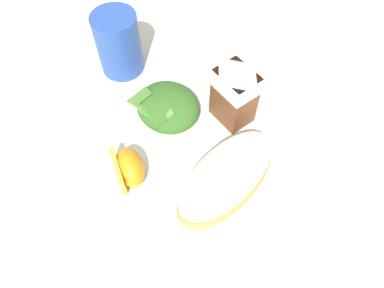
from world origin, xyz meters
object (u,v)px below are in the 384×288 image
(cheesy_pizza_bread, at_px, (228,177))
(milk_carton, at_px, (235,90))
(green_salad_pile, at_px, (168,107))
(white_plate, at_px, (192,151))
(orange_wedge_front, at_px, (129,168))
(drinking_blue_cup, at_px, (119,44))

(cheesy_pizza_bread, relative_size, milk_carton, 1.65)
(green_salad_pile, height_order, milk_carton, milk_carton)
(white_plate, relative_size, cheesy_pizza_bread, 1.54)
(white_plate, distance_m, orange_wedge_front, 0.10)
(green_salad_pile, height_order, drinking_blue_cup, drinking_blue_cup)
(cheesy_pizza_bread, bearing_deg, drinking_blue_cup, 178.10)
(white_plate, height_order, green_salad_pile, green_salad_pile)
(white_plate, xyz_separation_m, green_salad_pile, (-0.07, 0.01, 0.03))
(cheesy_pizza_bread, bearing_deg, milk_carton, 136.24)
(white_plate, distance_m, green_salad_pile, 0.07)
(green_salad_pile, xyz_separation_m, milk_carton, (0.06, 0.08, 0.04))
(cheesy_pizza_bread, relative_size, green_salad_pile, 1.82)
(milk_carton, bearing_deg, white_plate, -83.39)
(cheesy_pizza_bread, xyz_separation_m, drinking_blue_cup, (-0.29, 0.01, 0.02))
(cheesy_pizza_bread, bearing_deg, green_salad_pile, 178.25)
(green_salad_pile, bearing_deg, milk_carton, 51.81)
(orange_wedge_front, bearing_deg, white_plate, 80.08)
(white_plate, bearing_deg, cheesy_pizza_bread, 2.20)
(white_plate, xyz_separation_m, milk_carton, (-0.01, 0.08, 0.07))
(milk_carton, bearing_deg, drinking_blue_cup, -160.84)
(cheesy_pizza_bread, xyz_separation_m, orange_wedge_front, (-0.09, -0.10, 0.00))
(cheesy_pizza_bread, height_order, green_salad_pile, green_salad_pile)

